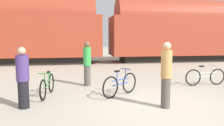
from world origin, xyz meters
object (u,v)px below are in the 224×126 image
at_px(bicycle_green, 47,86).
at_px(bicycle_blue, 120,84).
at_px(freight_train, 106,29).
at_px(person_in_green, 87,63).
at_px(person_in_purple, 23,78).
at_px(bicycle_silver, 205,77).
at_px(person_in_tan, 166,75).

relative_size(bicycle_green, bicycle_blue, 1.26).
relative_size(freight_train, bicycle_blue, 16.87).
relative_size(freight_train, bicycle_green, 13.43).
distance_m(bicycle_blue, person_in_green, 2.05).
height_order(bicycle_blue, person_in_green, person_in_green).
bearing_deg(person_in_green, person_in_purple, -137.84).
distance_m(freight_train, bicycle_silver, 9.68).
xyz_separation_m(person_in_purple, person_in_green, (1.88, 2.55, 0.06)).
relative_size(person_in_tan, person_in_green, 1.02).
relative_size(bicycle_green, person_in_green, 0.96).
xyz_separation_m(bicycle_silver, person_in_purple, (-6.66, -1.88, 0.49)).
distance_m(bicycle_silver, bicycle_blue, 3.89).
bearing_deg(freight_train, bicycle_silver, -71.89).
height_order(bicycle_blue, person_in_tan, person_in_tan).
height_order(bicycle_silver, person_in_tan, person_in_tan).
relative_size(person_in_purple, person_in_green, 0.95).
bearing_deg(person_in_purple, bicycle_silver, -174.15).
height_order(bicycle_green, person_in_tan, person_in_tan).
height_order(freight_train, person_in_purple, freight_train).
distance_m(bicycle_silver, person_in_purple, 6.94).
relative_size(freight_train, bicycle_silver, 13.09).
bearing_deg(person_in_green, bicycle_silver, -19.41).
distance_m(person_in_purple, person_in_green, 3.17).
bearing_deg(freight_train, bicycle_blue, -94.74).
distance_m(person_in_tan, person_in_purple, 3.94).
distance_m(person_in_tan, person_in_green, 3.74).
distance_m(bicycle_silver, person_in_tan, 3.76).
xyz_separation_m(freight_train, person_in_green, (-1.85, -8.28, -1.69)).
height_order(person_in_tan, person_in_purple, person_in_tan).
distance_m(bicycle_silver, person_in_green, 4.86).
bearing_deg(person_in_tan, bicycle_green, -170.06).
distance_m(bicycle_blue, person_in_tan, 1.85).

